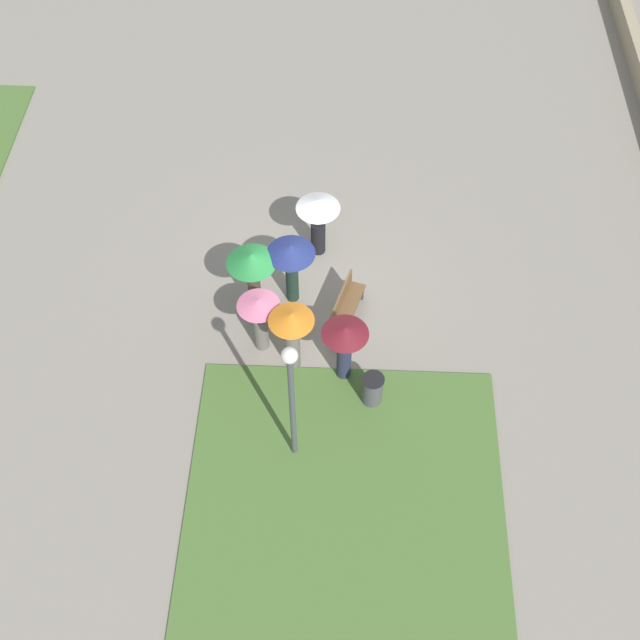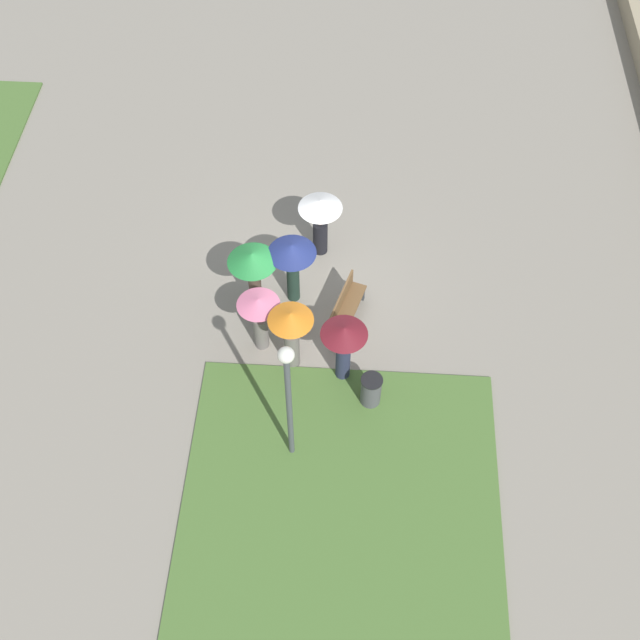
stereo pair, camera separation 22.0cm
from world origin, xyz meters
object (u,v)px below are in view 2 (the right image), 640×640
Objects in this scene: park_bench at (345,306)px; crowd_person_pink at (259,314)px; lamp_post at (288,390)px; crowd_person_maroon at (344,342)px; trash_bin at (371,391)px; crowd_person_white at (320,215)px; crowd_person_green at (253,265)px; crowd_person_orange at (291,329)px; crowd_person_navy at (292,257)px.

crowd_person_pink is at bearing 132.03° from park_bench.
lamp_post is 2.57m from crowd_person_maroon.
park_bench is 2.25m from crowd_person_pink.
park_bench is 0.94× the size of crowd_person_pink.
trash_bin is 4.74m from crowd_person_white.
crowd_person_green reaches higher than trash_bin.
crowd_person_white is 3.86m from crowd_person_maroon.
trash_bin is 0.48× the size of crowd_person_orange.
park_bench is 1.87m from crowd_person_maroon.
crowd_person_maroon is (-0.27, -1.18, -0.01)m from crowd_person_orange.
crowd_person_orange reaches higher than park_bench.
lamp_post is 2.11× the size of crowd_person_maroon.
trash_bin is (1.36, -1.66, -2.12)m from lamp_post.
trash_bin is 0.48× the size of crowd_person_navy.
trash_bin is at bearing -90.05° from crowd_person_navy.
crowd_person_navy is 2.57m from crowd_person_maroon.
park_bench is 0.91× the size of crowd_person_white.
crowd_person_pink reaches higher than park_bench.
crowd_person_white is (4.45, 1.40, 0.85)m from trash_bin.
crowd_person_white is (5.82, -0.26, -1.27)m from lamp_post.
park_bench is 0.85× the size of crowd_person_navy.
park_bench is 1.79× the size of trash_bin.
lamp_post is 2.26× the size of crowd_person_pink.
crowd_person_pink is at bearing -130.78° from crowd_person_white.
crowd_person_pink is (2.77, 0.94, -1.37)m from lamp_post.
crowd_person_green is at bearing 99.70° from park_bench.
park_bench is 0.86× the size of crowd_person_green.
crowd_person_maroon is at bearing -162.41° from park_bench.
crowd_person_orange is 1.21m from crowd_person_maroon.
crowd_person_navy reaches higher than crowd_person_white.
crowd_person_green is at bearing 163.59° from crowd_person_navy.
crowd_person_orange reaches higher than crowd_person_green.
crowd_person_orange reaches higher than crowd_person_maroon.
crowd_person_green is (-1.86, 1.45, 0.20)m from crowd_person_white.
crowd_person_white reaches higher than park_bench.
crowd_person_pink is at bearing 61.49° from trash_bin.
park_bench is at bearing -90.52° from crowd_person_white.
crowd_person_pink is (1.41, 2.60, 0.75)m from trash_bin.
trash_bin is at bearing -50.55° from lamp_post.
crowd_person_white is at bearing -111.29° from crowd_person_green.
crowd_person_orange is at bearing -120.46° from crowd_person_navy.
park_bench is 4.35m from lamp_post.
crowd_person_green is (0.28, 2.18, 1.04)m from park_bench.
crowd_person_pink is 0.91× the size of crowd_person_orange.
lamp_post reaches higher than crowd_person_navy.
crowd_person_maroon is (-0.74, -1.94, 0.15)m from crowd_person_pink.
trash_bin is 0.49× the size of crowd_person_maroon.
crowd_person_green is 1.02× the size of crowd_person_maroon.
crowd_person_pink is at bearing 18.67° from lamp_post.
crowd_person_navy is (4.24, 0.30, -1.08)m from lamp_post.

